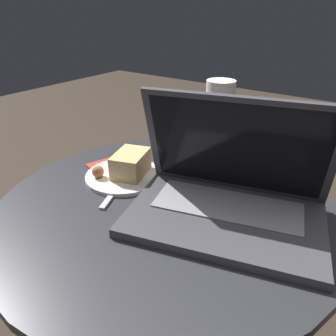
# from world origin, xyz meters

# --- Properties ---
(table) EXTENTS (0.69, 0.69, 0.50)m
(table) POSITION_xyz_m (0.00, 0.00, 0.36)
(table) COLOR #515156
(table) RESTS_ON ground_plane
(napkin) EXTENTS (0.20, 0.17, 0.00)m
(napkin) POSITION_xyz_m (-0.16, 0.05, 0.50)
(napkin) COLOR #B7332D
(napkin) RESTS_ON table
(laptop) EXTENTS (0.40, 0.31, 0.23)m
(laptop) POSITION_xyz_m (0.12, 0.03, 0.55)
(laptop) COLOR #47474C
(laptop) RESTS_ON table
(beer_glass) EXTENTS (0.07, 0.07, 0.21)m
(beer_glass) POSITION_xyz_m (-0.00, 0.21, 0.61)
(beer_glass) COLOR #C6701E
(beer_glass) RESTS_ON table
(snack_plate) EXTENTS (0.18, 0.18, 0.06)m
(snack_plate) POSITION_xyz_m (-0.14, 0.04, 0.52)
(snack_plate) COLOR silver
(snack_plate) RESTS_ON table
(fork) EXTENTS (0.08, 0.17, 0.00)m
(fork) POSITION_xyz_m (-0.13, 0.00, 0.50)
(fork) COLOR silver
(fork) RESTS_ON table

